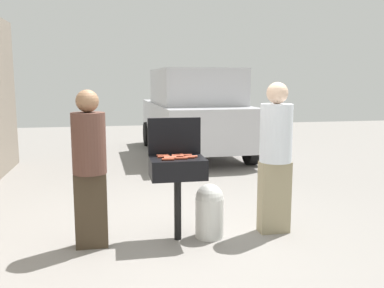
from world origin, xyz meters
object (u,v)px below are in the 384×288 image
at_px(hot_dog_7, 186,155).
at_px(hot_dog_2, 164,157).
at_px(hot_dog_9, 178,156).
at_px(hot_dog_10, 181,158).
at_px(parked_minivan, 194,112).
at_px(person_left, 90,163).
at_px(person_right, 275,152).
at_px(hot_dog_4, 163,155).
at_px(hot_dog_5, 177,155).
at_px(hot_dog_8, 191,157).
at_px(hot_dog_0, 189,157).
at_px(bbq_grill, 178,171).
at_px(hot_dog_6, 170,157).
at_px(hot_dog_1, 168,159).
at_px(hot_dog_3, 170,158).
at_px(propane_tank, 209,210).

bearing_deg(hot_dog_7, hot_dog_2, -172.96).
distance_m(hot_dog_9, hot_dog_10, 0.13).
xyz_separation_m(hot_dog_2, hot_dog_7, (0.25, 0.03, 0.00)).
bearing_deg(parked_minivan, person_left, 66.18).
distance_m(hot_dog_10, person_right, 1.12).
distance_m(hot_dog_4, hot_dog_5, 0.17).
bearing_deg(hot_dog_9, person_right, 0.06).
bearing_deg(person_right, hot_dog_2, -15.89).
xyz_separation_m(hot_dog_4, person_right, (1.29, -0.08, 0.01)).
distance_m(hot_dog_2, hot_dog_8, 0.30).
height_order(hot_dog_0, hot_dog_4, same).
bearing_deg(hot_dog_5, hot_dog_9, -97.02).
distance_m(person_right, parked_minivan, 5.28).
bearing_deg(hot_dog_7, bbq_grill, -146.94).
bearing_deg(bbq_grill, hot_dog_10, -73.66).
bearing_deg(hot_dog_4, hot_dog_8, -24.64).
distance_m(hot_dog_5, hot_dog_6, 0.16).
bearing_deg(hot_dog_8, hot_dog_10, -149.55).
xyz_separation_m(hot_dog_1, parked_minivan, (1.35, 5.44, 0.08)).
relative_size(hot_dog_7, person_left, 0.08).
bearing_deg(hot_dog_1, person_left, 172.93).
bearing_deg(hot_dog_10, person_right, 6.48).
relative_size(hot_dog_2, hot_dog_10, 1.00).
xyz_separation_m(bbq_grill, hot_dog_1, (-0.12, -0.13, 0.16)).
xyz_separation_m(hot_dog_6, hot_dog_8, (0.23, -0.00, 0.00)).
xyz_separation_m(bbq_grill, person_right, (1.14, 0.03, 0.16)).
xyz_separation_m(hot_dog_2, hot_dog_3, (0.06, -0.10, 0.00)).
relative_size(hot_dog_3, hot_dog_7, 1.00).
relative_size(hot_dog_2, hot_dog_6, 1.00).
bearing_deg(hot_dog_2, hot_dog_3, -61.31).
bearing_deg(person_right, hot_dog_7, -17.71).
relative_size(hot_dog_5, propane_tank, 0.21).
bearing_deg(hot_dog_0, hot_dog_8, 39.74).
bearing_deg(hot_dog_9, hot_dog_3, -136.74).
bearing_deg(person_right, propane_tank, -13.70).
bearing_deg(bbq_grill, person_left, -178.38).
relative_size(hot_dog_2, hot_dog_9, 1.00).
bearing_deg(hot_dog_0, hot_dog_9, 142.90).
bearing_deg(hot_dog_1, hot_dog_6, 69.56).
bearing_deg(hot_dog_4, hot_dog_3, -71.61).
bearing_deg(hot_dog_7, hot_dog_5, 156.46).
xyz_separation_m(hot_dog_3, hot_dog_5, (0.11, 0.17, 0.00)).
xyz_separation_m(hot_dog_3, hot_dog_8, (0.24, 0.04, 0.00)).
bearing_deg(hot_dog_7, person_right, -2.21).
relative_size(hot_dog_5, hot_dog_6, 1.00).
distance_m(bbq_grill, hot_dog_3, 0.19).
bearing_deg(hot_dog_1, propane_tank, 15.18).
bearing_deg(hot_dog_3, hot_dog_0, 2.67).
relative_size(bbq_grill, hot_dog_2, 7.15).
bearing_deg(hot_dog_2, hot_dog_5, 23.21).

